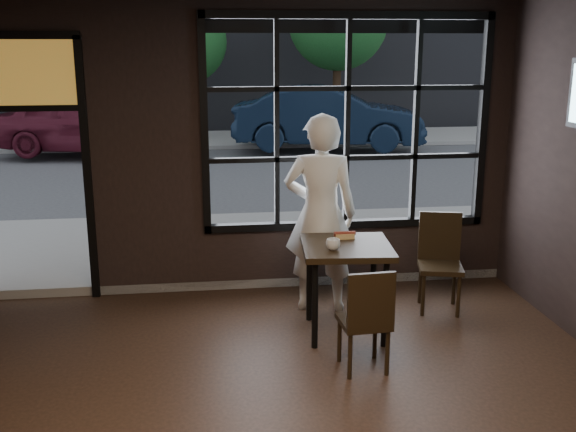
{
  "coord_description": "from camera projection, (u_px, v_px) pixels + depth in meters",
  "views": [
    {
      "loc": [
        -0.34,
        -3.48,
        2.63
      ],
      "look_at": [
        0.4,
        2.2,
        1.15
      ],
      "focal_mm": 42.0,
      "sensor_mm": 36.0,
      "label": 1
    }
  ],
  "objects": [
    {
      "name": "window_frame",
      "position": [
        347.0,
        124.0,
        7.1
      ],
      "size": [
        3.06,
        0.12,
        2.28
      ],
      "primitive_type": "cube",
      "color": "black",
      "rests_on": "ground"
    },
    {
      "name": "stained_transom",
      "position": [
        17.0,
        72.0,
        6.55
      ],
      "size": [
        1.2,
        0.06,
        0.7
      ],
      "primitive_type": "cube",
      "color": "orange",
      "rests_on": "ground"
    },
    {
      "name": "street_asphalt",
      "position": [
        208.0,
        110.0,
        27.09
      ],
      "size": [
        60.0,
        41.0,
        0.04
      ],
      "primitive_type": "cube",
      "color": "#545456",
      "rests_on": "ground"
    },
    {
      "name": "cafe_table",
      "position": [
        346.0,
        289.0,
        6.2
      ],
      "size": [
        0.86,
        0.86,
        0.86
      ],
      "primitive_type": "cube",
      "rotation": [
        0.0,
        0.0,
        -0.08
      ],
      "color": "black",
      "rests_on": "floor"
    },
    {
      "name": "chair_near",
      "position": [
        364.0,
        318.0,
        5.5
      ],
      "size": [
        0.41,
        0.41,
        0.9
      ],
      "primitive_type": "cube",
      "rotation": [
        0.0,
        0.0,
        3.21
      ],
      "color": "black",
      "rests_on": "floor"
    },
    {
      "name": "chair_window",
      "position": [
        440.0,
        264.0,
        6.71
      ],
      "size": [
        0.51,
        0.51,
        0.98
      ],
      "primitive_type": "cube",
      "rotation": [
        0.0,
        0.0,
        -0.24
      ],
      "color": "black",
      "rests_on": "floor"
    },
    {
      "name": "man",
      "position": [
        320.0,
        214.0,
        6.64
      ],
      "size": [
        0.81,
        0.61,
        1.98
      ],
      "primitive_type": "imported",
      "rotation": [
        0.0,
        0.0,
        2.93
      ],
      "color": "silver",
      "rests_on": "floor"
    },
    {
      "name": "hotdog",
      "position": [
        345.0,
        236.0,
        6.26
      ],
      "size": [
        0.2,
        0.08,
        0.06
      ],
      "primitive_type": null,
      "rotation": [
        0.0,
        0.0,
        0.01
      ],
      "color": "tan",
      "rests_on": "cafe_table"
    },
    {
      "name": "cup",
      "position": [
        333.0,
        244.0,
        5.93
      ],
      "size": [
        0.15,
        0.15,
        0.1
      ],
      "primitive_type": "imported",
      "rotation": [
        0.0,
        0.0,
        0.2
      ],
      "color": "silver",
      "rests_on": "cafe_table"
    },
    {
      "name": "navy_car",
      "position": [
        328.0,
        118.0,
        16.38
      ],
      "size": [
        4.79,
        2.36,
        1.51
      ],
      "primitive_type": "imported",
      "rotation": [
        0.0,
        0.0,
        1.4
      ],
      "color": "black",
      "rests_on": "street_asphalt"
    },
    {
      "name": "maroon_car",
      "position": [
        90.0,
        121.0,
        15.64
      ],
      "size": [
        4.67,
        2.55,
        1.51
      ],
      "primitive_type": "imported",
      "rotation": [
        0.0,
        0.0,
        1.39
      ],
      "color": "#521322",
      "rests_on": "street_asphalt"
    },
    {
      "name": "tree_left",
      "position": [
        185.0,
        42.0,
        17.73
      ],
      "size": [
        2.2,
        2.2,
        3.75
      ],
      "color": "#332114",
      "rests_on": "street_asphalt"
    },
    {
      "name": "tree_right",
      "position": [
        338.0,
        20.0,
        17.75
      ],
      "size": [
        2.66,
        2.66,
        4.54
      ],
      "color": "#332114",
      "rests_on": "street_asphalt"
    }
  ]
}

